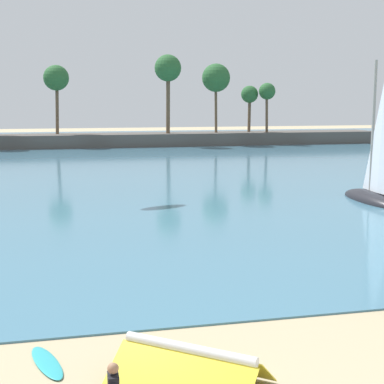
{
  "coord_description": "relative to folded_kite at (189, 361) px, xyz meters",
  "views": [
    {
      "loc": [
        -3.8,
        -7.04,
        6.37
      ],
      "look_at": [
        0.51,
        11.4,
        3.4
      ],
      "focal_mm": 55.1,
      "sensor_mm": 36.0,
      "label": 1
    }
  ],
  "objects": [
    {
      "name": "surfboard",
      "position": [
        -3.11,
        1.99,
        -0.62
      ],
      "size": [
        1.07,
        2.16,
        0.08
      ],
      "primitive_type": "ellipsoid",
      "rotation": [
        0.0,
        0.0,
        1.85
      ],
      "color": "#2DA8B2",
      "rests_on": "ground"
    },
    {
      "name": "sailboat_mid_bay",
      "position": [
        16.66,
        20.89,
        0.25
      ],
      "size": [
        2.07,
        6.51,
        9.39
      ],
      "color": "black",
      "rests_on": "sea"
    },
    {
      "name": "folded_kite",
      "position": [
        0.0,
        0.0,
        0.0
      ],
      "size": [
        3.98,
        3.82,
        1.0
      ],
      "color": "yellow",
      "rests_on": "ground"
    },
    {
      "name": "sea",
      "position": [
        1.06,
        56.4,
        -0.63
      ],
      "size": [
        220.0,
        105.89,
        0.06
      ],
      "primitive_type": "cube",
      "color": "teal",
      "rests_on": "ground"
    },
    {
      "name": "palm_headland",
      "position": [
        -1.1,
        69.29,
        2.99
      ],
      "size": [
        84.7,
        6.35,
        12.97
      ],
      "color": "#514C47",
      "rests_on": "ground"
    }
  ]
}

